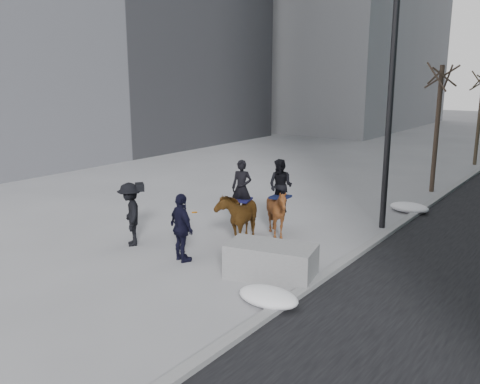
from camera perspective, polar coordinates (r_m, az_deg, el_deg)
The scene contains 11 objects.
ground at distance 13.32m, azimuth -3.07°, elevation -7.25°, with size 120.00×120.00×0.00m, color gray.
curb at distance 20.76m, azimuth 21.53°, elevation -0.51°, with size 0.25×90.00×0.12m, color gray.
planter at distance 11.86m, azimuth 3.49°, elevation -7.79°, with size 2.03×1.01×0.81m, color gray.
tree_near at distance 21.45m, azimuth 21.28°, elevation 7.24°, with size 1.20×1.20×5.51m, color #34251E, non-canonical shape.
tree_far at distance 28.91m, azimuth 25.32°, elevation 7.84°, with size 1.20×1.20×5.15m, color #3A3022, non-canonical shape.
mounted_left at distance 14.22m, azimuth -0.11°, elevation -2.25°, with size 1.30×1.95×2.31m.
mounted_right at distance 14.68m, azimuth 4.30°, elevation -1.61°, with size 1.27×1.41×2.26m.
feeder at distance 12.81m, azimuth -6.57°, elevation -4.02°, with size 1.11×1.01×1.75m.
camera_crew at distance 14.24m, azimuth -12.20°, elevation -2.43°, with size 1.30×1.21×1.75m.
lamppost at distance 15.48m, azimuth 16.55°, elevation 13.95°, with size 0.25×2.24×9.09m.
snow_piles at distance 14.19m, azimuth 12.70°, elevation -5.55°, with size 1.34×9.68×0.34m.
Camera 1 is at (7.93, -9.64, 4.65)m, focal length 38.00 mm.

